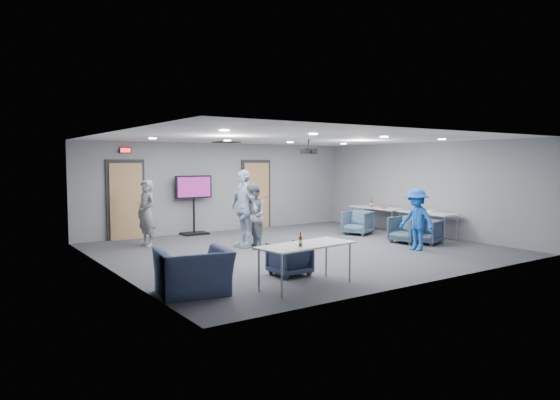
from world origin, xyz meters
TOP-DOWN VIEW (x-y plane):
  - floor at (0.00, 0.00)m, footprint 9.00×9.00m
  - ceiling at (0.00, 0.00)m, footprint 9.00×9.00m
  - wall_back at (0.00, 4.00)m, footprint 9.00×0.02m
  - wall_front at (0.00, -4.00)m, footprint 9.00×0.02m
  - wall_left at (-4.50, 0.00)m, footprint 0.02×8.00m
  - wall_right at (4.50, 0.00)m, footprint 0.02×8.00m
  - door_left at (-3.00, 3.95)m, footprint 1.06×0.17m
  - door_right at (1.20, 3.95)m, footprint 1.06×0.17m
  - exit_sign at (-3.00, 3.93)m, footprint 0.32×0.08m
  - hvac_diffuser at (-0.50, 2.80)m, footprint 0.60×0.60m
  - downlights at (0.00, 0.00)m, footprint 6.18×3.78m
  - person_a at (-2.94, 2.51)m, footprint 0.54×0.69m
  - person_b at (-0.91, 0.69)m, footprint 0.76×0.89m
  - person_c at (-0.94, 1.05)m, footprint 0.48×1.14m
  - person_d at (2.24, -1.71)m, footprint 0.58×0.97m
  - chair_right_a at (2.90, 1.03)m, footprint 0.99×0.98m
  - chair_right_b at (2.90, -0.83)m, footprint 0.86×0.84m
  - chair_right_c at (3.18, -1.23)m, footprint 0.87×0.85m
  - chair_front_a at (-1.83, -2.15)m, footprint 0.67×0.69m
  - chair_front_b at (-3.90, -2.40)m, footprint 1.29×1.17m
  - table_right_a at (4.00, 1.29)m, footprint 0.79×1.88m
  - table_right_b at (4.00, -0.61)m, footprint 0.70×1.69m
  - table_front_left at (-2.09, -3.00)m, footprint 1.84×0.93m
  - bottle_front at (-2.30, -3.13)m, footprint 0.06×0.06m
  - bottle_right at (3.91, 1.48)m, footprint 0.07×0.07m
  - snack_box at (3.87, 0.90)m, footprint 0.17×0.12m
  - wrapper at (4.19, -0.61)m, footprint 0.25×0.19m
  - tv_stand at (-1.08, 3.75)m, footprint 1.13×0.54m
  - projector at (0.46, 0.23)m, footprint 0.37×0.35m

SIDE VIEW (x-z plane):
  - floor at x=0.00m, z-range 0.00..0.00m
  - chair_front_a at x=-1.83m, z-range 0.00..0.63m
  - chair_right_c at x=3.18m, z-range 0.00..0.64m
  - chair_right_b at x=2.90m, z-range 0.00..0.70m
  - chair_right_a at x=2.90m, z-range 0.00..0.70m
  - chair_front_b at x=-3.90m, z-range 0.00..0.74m
  - table_right_b at x=4.00m, z-range 0.32..1.05m
  - table_front_left at x=-2.09m, z-range 0.32..1.05m
  - table_right_a at x=4.00m, z-range 0.32..1.05m
  - person_d at x=2.24m, z-range 0.00..1.49m
  - snack_box at x=3.87m, z-range 0.73..0.77m
  - wrapper at x=4.19m, z-range 0.73..0.78m
  - person_b at x=-0.91m, z-range 0.00..1.61m
  - bottle_front at x=-2.30m, z-range 0.70..0.93m
  - bottle_right at x=3.91m, z-range 0.69..0.97m
  - person_a at x=-2.94m, z-range 0.00..1.68m
  - person_c at x=-0.94m, z-range 0.00..1.94m
  - tv_stand at x=-1.08m, z-range 0.12..1.85m
  - door_left at x=-3.00m, z-range -0.05..2.19m
  - door_right at x=1.20m, z-range -0.05..2.19m
  - wall_back at x=0.00m, z-range 0.00..2.70m
  - wall_front at x=0.00m, z-range 0.00..2.70m
  - wall_left at x=-4.50m, z-range 0.00..2.70m
  - wall_right at x=4.50m, z-range 0.00..2.70m
  - projector at x=0.46m, z-range 2.23..2.58m
  - exit_sign at x=-3.00m, z-range 2.37..2.53m
  - downlights at x=0.00m, z-range 2.67..2.69m
  - hvac_diffuser at x=-0.50m, z-range 2.67..2.70m
  - ceiling at x=0.00m, z-range 2.70..2.70m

